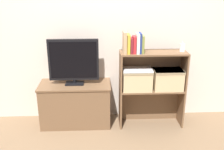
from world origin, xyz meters
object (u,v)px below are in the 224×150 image
at_px(book_ivory, 138,43).
at_px(baby_monitor, 182,48).
at_px(tv_stand, 76,104).
at_px(laptop, 137,69).
at_px(tv, 74,61).
at_px(storage_basket_left, 137,79).
at_px(book_mustard, 128,44).
at_px(book_crimson, 134,45).
at_px(book_maroon, 131,45).
at_px(storage_basket_right, 168,79).
at_px(book_navy, 140,43).
at_px(book_olive, 142,44).
at_px(book_tan, 125,42).

distance_m(book_ivory, baby_monitor, 0.53).
distance_m(tv_stand, laptop, 0.88).
bearing_deg(tv, storage_basket_left, -5.69).
height_order(book_mustard, storage_basket_left, book_mustard).
distance_m(storage_basket_left, laptop, 0.12).
relative_size(book_crimson, laptop, 0.55).
height_order(book_maroon, storage_basket_left, book_maroon).
xyz_separation_m(book_ivory, storage_basket_right, (0.38, 0.02, -0.44)).
bearing_deg(storage_basket_right, book_maroon, -177.87).
height_order(book_maroon, storage_basket_right, book_maroon).
distance_m(tv, book_mustard, 0.68).
bearing_deg(baby_monitor, tv_stand, 177.23).
height_order(book_maroon, laptop, book_maroon).
distance_m(book_navy, storage_basket_left, 0.44).
bearing_deg(book_crimson, book_navy, 0.00).
xyz_separation_m(book_crimson, book_olive, (0.09, -0.00, 0.00)).
height_order(tv_stand, book_olive, book_olive).
bearing_deg(tv, book_maroon, -7.80).
relative_size(book_crimson, book_ivory, 0.87).
xyz_separation_m(tv, book_maroon, (0.67, -0.09, 0.20)).
bearing_deg(book_olive, storage_basket_left, 159.92).
bearing_deg(storage_basket_right, book_tan, -178.17).
relative_size(tv, book_tan, 2.44).
xyz_separation_m(book_ivory, storage_basket_left, (0.01, 0.02, -0.44)).
height_order(book_mustard, baby_monitor, book_mustard).
relative_size(book_mustard, book_maroon, 1.23).
relative_size(book_ivory, storage_basket_left, 0.63).
distance_m(book_tan, laptop, 0.36).
relative_size(tv, baby_monitor, 4.86).
bearing_deg(baby_monitor, book_crimson, -176.77).
xyz_separation_m(book_mustard, storage_basket_left, (0.12, 0.02, -0.43)).
relative_size(tv_stand, tv, 1.46).
bearing_deg(tv, book_ivory, -7.06).
bearing_deg(storage_basket_left, laptop, 180.00).
height_order(tv_stand, book_navy, book_navy).
height_order(storage_basket_right, laptop, laptop).
bearing_deg(storage_basket_right, book_ivory, -177.48).
bearing_deg(baby_monitor, laptop, -178.33).
distance_m(book_mustard, book_navy, 0.13).
height_order(book_crimson, storage_basket_right, book_crimson).
relative_size(tv_stand, book_tan, 3.57).
height_order(book_crimson, book_navy, book_navy).
distance_m(tv, baby_monitor, 1.27).
bearing_deg(book_maroon, book_olive, -0.00).
height_order(book_mustard, book_crimson, book_mustard).
height_order(book_olive, baby_monitor, book_olive).
distance_m(baby_monitor, storage_basket_left, 0.64).
bearing_deg(book_maroon, tv, 172.20).
xyz_separation_m(tv_stand, storage_basket_right, (1.12, -0.08, 0.34)).
bearing_deg(book_crimson, book_olive, -0.00).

